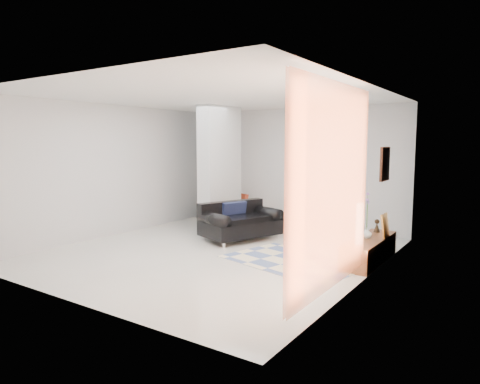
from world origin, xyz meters
The scene contains 17 objects.
floor centered at (0.00, 0.00, 0.00)m, with size 6.00×6.00×0.00m, color beige.
ceiling centered at (0.00, 0.00, 2.80)m, with size 6.00×6.00×0.00m, color white.
wall_back centered at (0.00, 3.00, 1.40)m, with size 6.00×6.00×0.00m, color silver.
wall_front centered at (0.00, -3.00, 1.40)m, with size 6.00×6.00×0.00m, color silver.
wall_left centered at (-2.75, 0.00, 1.40)m, with size 6.00×6.00×0.00m, color silver.
wall_right centered at (2.75, 0.00, 1.40)m, with size 6.00×6.00×0.00m, color silver.
partition_column centered at (-1.10, 1.60, 1.40)m, with size 0.35×1.20×2.80m, color #B7BDBF.
hallway_door centered at (-2.10, 2.96, 1.02)m, with size 0.85×0.06×2.04m, color silver.
curtain centered at (2.67, -1.15, 1.45)m, with size 2.55×2.55×0.00m, color #FF7A43.
wall_art centered at (2.72, 0.90, 1.65)m, with size 0.04×0.45×0.55m, color #3F1D11.
media_console centered at (2.52, 0.90, 0.21)m, with size 0.45×1.70×0.80m.
loveseat centered at (-0.27, 1.14, 0.35)m, with size 1.44×1.82×0.76m.
daybed centered at (-1.41, 2.48, 0.41)m, with size 2.13×1.50×0.77m.
area_rug centered at (1.45, 0.19, 0.01)m, with size 2.22×1.48×0.01m, color beige.
cylinder_lamp centered at (2.50, 0.40, 0.72)m, with size 0.12×0.12×0.65m, color white.
bronze_figurine centered at (2.47, 1.47, 0.51)m, with size 0.11×0.11×0.23m, color black, non-canonical shape.
vase centered at (2.47, 0.87, 0.49)m, with size 0.18×0.18×0.18m, color white.
Camera 1 is at (4.60, -6.14, 1.99)m, focal length 32.00 mm.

